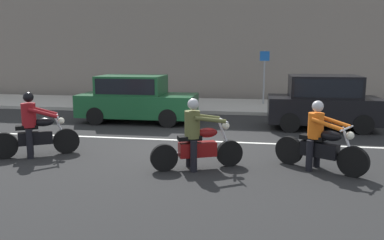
{
  "coord_description": "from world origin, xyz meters",
  "views": [
    {
      "loc": [
        2.09,
        -10.09,
        2.6
      ],
      "look_at": [
        0.48,
        -0.59,
        0.89
      ],
      "focal_mm": 36.42,
      "sensor_mm": 36.0,
      "label": 1
    }
  ],
  "objects": [
    {
      "name": "ground_plane",
      "position": [
        0.0,
        0.0,
        0.0
      ],
      "size": [
        80.0,
        80.0,
        0.0
      ],
      "primitive_type": "plane",
      "color": "black"
    },
    {
      "name": "motorcycle_with_rider_crimson",
      "position": [
        -3.35,
        -1.42,
        0.66
      ],
      "size": [
        1.86,
        1.18,
        1.62
      ],
      "color": "black",
      "rests_on": "ground_plane"
    },
    {
      "name": "parked_sedan_forest_green",
      "position": [
        -2.33,
        3.57,
        0.88
      ],
      "size": [
        4.25,
        1.82,
        1.72
      ],
      "color": "#164C28",
      "rests_on": "ground_plane"
    },
    {
      "name": "parked_hatchback_black",
      "position": [
        4.27,
        3.41,
        0.93
      ],
      "size": [
        3.61,
        1.76,
        1.8
      ],
      "color": "black",
      "rests_on": "ground_plane"
    },
    {
      "name": "building_facade",
      "position": [
        0.0,
        11.4,
        4.78
      ],
      "size": [
        40.0,
        1.4,
        9.56
      ],
      "primitive_type": "cube",
      "color": "slate",
      "rests_on": "ground_plane"
    },
    {
      "name": "lane_marking_stripe",
      "position": [
        -0.99,
        0.9,
        0.0
      ],
      "size": [
        18.0,
        0.14,
        0.01
      ],
      "primitive_type": "cube",
      "color": "silver",
      "rests_on": "ground_plane"
    },
    {
      "name": "motorcycle_with_rider_orange_stripe",
      "position": [
        3.46,
        -1.44,
        0.63
      ],
      "size": [
        1.87,
        1.19,
        1.54
      ],
      "color": "black",
      "rests_on": "ground_plane"
    },
    {
      "name": "motorcycle_with_rider_olive",
      "position": [
        0.79,
        -1.79,
        0.65
      ],
      "size": [
        1.98,
        1.05,
        1.59
      ],
      "color": "black",
      "rests_on": "ground_plane"
    },
    {
      "name": "sidewalk_slab",
      "position": [
        0.0,
        8.0,
        0.07
      ],
      "size": [
        40.0,
        4.4,
        0.14
      ],
      "primitive_type": "cube",
      "color": "#A8A399",
      "rests_on": "ground_plane"
    },
    {
      "name": "street_sign_post",
      "position": [
        2.36,
        8.46,
        1.65
      ],
      "size": [
        0.44,
        0.08,
        2.48
      ],
      "color": "gray",
      "rests_on": "sidewalk_slab"
    }
  ]
}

